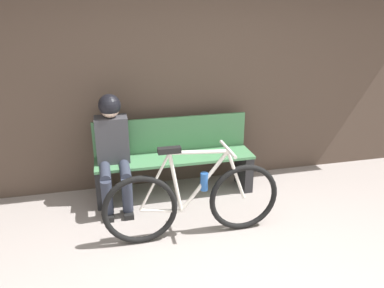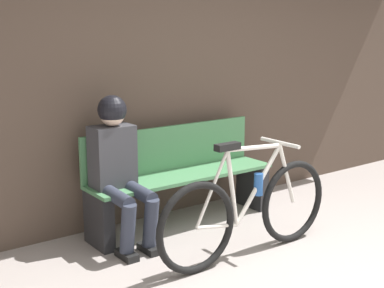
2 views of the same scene
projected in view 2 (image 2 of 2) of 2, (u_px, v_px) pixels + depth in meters
storefront_wall at (174, 34)px, 4.84m from camera, size 12.00×0.56×3.20m
park_bench_near at (180, 178)px, 4.73m from camera, size 1.75×0.42×0.87m
bicycle at (248, 210)px, 4.04m from camera, size 1.66×0.40×0.92m
person_seated at (118, 160)px, 4.20m from camera, size 0.34×0.60×1.21m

